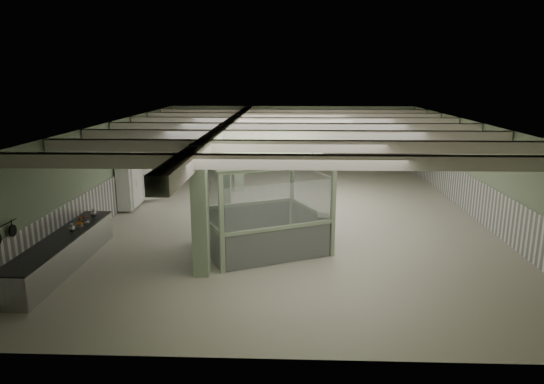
{
  "coord_description": "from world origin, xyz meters",
  "views": [
    {
      "loc": [
        -0.12,
        -18.32,
        5.32
      ],
      "look_at": [
        -0.75,
        -1.65,
        1.3
      ],
      "focal_mm": 32.0,
      "sensor_mm": 36.0,
      "label": 1
    }
  ],
  "objects_px": {
    "guard_booth": "(261,187)",
    "filing_cabinet": "(323,233)",
    "walkin_cooler": "(132,182)",
    "prep_counter": "(62,253)"
  },
  "relations": [
    {
      "from": "guard_booth",
      "to": "filing_cabinet",
      "type": "relative_size",
      "value": 3.98
    },
    {
      "from": "filing_cabinet",
      "to": "guard_booth",
      "type": "bearing_deg",
      "value": 176.03
    },
    {
      "from": "filing_cabinet",
      "to": "prep_counter",
      "type": "bearing_deg",
      "value": -165.43
    },
    {
      "from": "walkin_cooler",
      "to": "prep_counter",
      "type": "bearing_deg",
      "value": -89.28
    },
    {
      "from": "walkin_cooler",
      "to": "filing_cabinet",
      "type": "bearing_deg",
      "value": -33.9
    },
    {
      "from": "prep_counter",
      "to": "filing_cabinet",
      "type": "relative_size",
      "value": 4.65
    },
    {
      "from": "guard_booth",
      "to": "filing_cabinet",
      "type": "bearing_deg",
      "value": -31.35
    },
    {
      "from": "walkin_cooler",
      "to": "filing_cabinet",
      "type": "distance_m",
      "value": 9.1
    },
    {
      "from": "walkin_cooler",
      "to": "filing_cabinet",
      "type": "relative_size",
      "value": 1.89
    },
    {
      "from": "walkin_cooler",
      "to": "guard_booth",
      "type": "relative_size",
      "value": 0.48
    }
  ]
}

